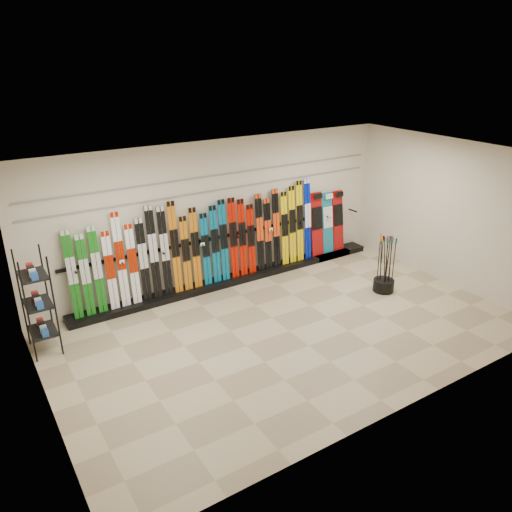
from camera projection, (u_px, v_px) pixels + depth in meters
floor at (289, 331)px, 8.81m from camera, size 8.00×8.00×0.00m
back_wall at (220, 213)px, 10.18m from camera, size 8.00×0.00×8.00m
left_wall at (34, 317)px, 6.26m from camera, size 0.00×5.00×5.00m
right_wall at (450, 213)px, 10.21m from camera, size 0.00×5.00×5.00m
ceiling at (294, 162)px, 7.65m from camera, size 8.00×8.00×0.00m
ski_rack_base at (236, 278)px, 10.68m from camera, size 8.00×0.40×0.12m
skis at (206, 245)px, 10.04m from camera, size 5.38×0.19×1.84m
snowboards at (327, 223)px, 11.68m from camera, size 0.95×0.23×1.47m
accessory_rack at (38, 303)px, 7.95m from camera, size 0.40×0.60×1.73m
pole_bin at (383, 285)px, 10.23m from camera, size 0.42×0.42×0.25m
ski_poles at (386, 264)px, 10.02m from camera, size 0.26×0.36×1.18m
slatwall_rail_0 at (219, 190)px, 9.97m from camera, size 7.60×0.02×0.03m
slatwall_rail_1 at (219, 175)px, 9.86m from camera, size 7.60×0.02×0.03m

